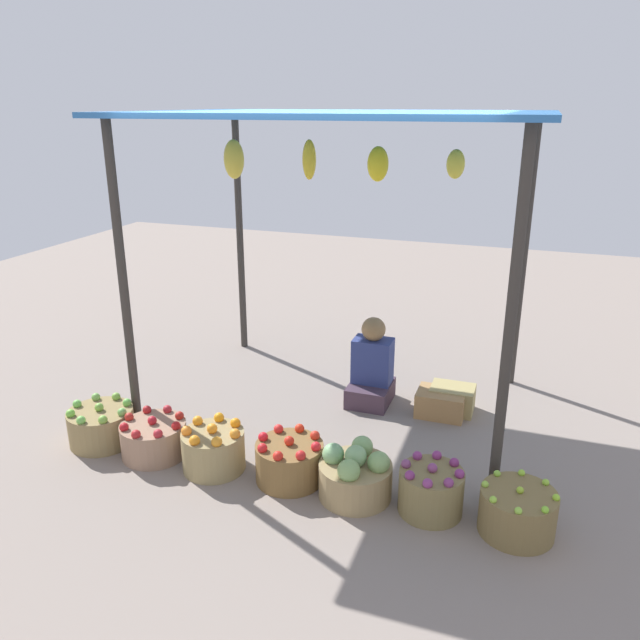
# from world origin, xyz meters

# --- Properties ---
(ground_plane) EXTENTS (14.00, 14.00, 0.00)m
(ground_plane) POSITION_xyz_m (0.00, 0.00, 0.00)
(ground_plane) COLOR gray
(market_stall_structure) EXTENTS (3.11, 2.26, 2.46)m
(market_stall_structure) POSITION_xyz_m (-0.01, -0.00, 2.25)
(market_stall_structure) COLOR #38332D
(market_stall_structure) RESTS_ON ground
(vendor_person) EXTENTS (0.36, 0.44, 0.78)m
(vendor_person) POSITION_xyz_m (0.25, 0.15, 0.30)
(vendor_person) COLOR #43303F
(vendor_person) RESTS_ON ground
(basket_green_apples) EXTENTS (0.50, 0.50, 0.33)m
(basket_green_apples) POSITION_xyz_m (-1.55, -1.24, 0.14)
(basket_green_apples) COLOR olive
(basket_green_apples) RESTS_ON ground
(basket_red_apples) EXTENTS (0.49, 0.49, 0.32)m
(basket_red_apples) POSITION_xyz_m (-1.06, -1.26, 0.13)
(basket_red_apples) COLOR #9A765C
(basket_red_apples) RESTS_ON ground
(basket_oranges) EXTENTS (0.45, 0.45, 0.36)m
(basket_oranges) POSITION_xyz_m (-0.54, -1.28, 0.16)
(basket_oranges) COLOR #998555
(basket_oranges) RESTS_ON ground
(basket_red_tomatoes) EXTENTS (0.48, 0.48, 0.34)m
(basket_red_tomatoes) POSITION_xyz_m (0.03, -1.23, 0.15)
(basket_red_tomatoes) COLOR brown
(basket_red_tomatoes) RESTS_ON ground
(basket_cabbages) EXTENTS (0.49, 0.49, 0.38)m
(basket_cabbages) POSITION_xyz_m (0.52, -1.27, 0.16)
(basket_cabbages) COLOR #9B8256
(basket_cabbages) RESTS_ON ground
(basket_purple_onions) EXTENTS (0.42, 0.42, 0.35)m
(basket_purple_onions) POSITION_xyz_m (1.03, -1.26, 0.16)
(basket_purple_onions) COLOR olive
(basket_purple_onions) RESTS_ON ground
(basket_limes) EXTENTS (0.47, 0.47, 0.32)m
(basket_limes) POSITION_xyz_m (1.57, -1.29, 0.14)
(basket_limes) COLOR olive
(basket_limes) RESTS_ON ground
(wooden_crate_near_vendor) EXTENTS (0.40, 0.31, 0.21)m
(wooden_crate_near_vendor) POSITION_xyz_m (0.88, 0.10, 0.11)
(wooden_crate_near_vendor) COLOR #A67B49
(wooden_crate_near_vendor) RESTS_ON ground
(wooden_crate_stacked_rear) EXTENTS (0.37, 0.28, 0.22)m
(wooden_crate_stacked_rear) POSITION_xyz_m (0.96, 0.20, 0.11)
(wooden_crate_stacked_rear) COLOR tan
(wooden_crate_stacked_rear) RESTS_ON ground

